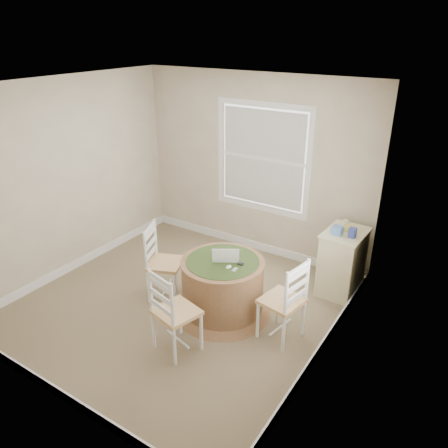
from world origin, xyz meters
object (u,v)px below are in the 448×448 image
Objects in this scene: chair_left at (165,263)px; corner_chest at (342,262)px; laptop at (226,258)px; chair_near at (176,311)px; chair_right at (282,300)px; round_table at (223,284)px.

chair_left is 2.22m from corner_chest.
chair_near is at bearing 54.18° from laptop.
chair_left is 0.84m from laptop.
chair_right is at bearing 141.03° from laptop.
laptop is (0.79, 0.15, 0.25)m from chair_left.
corner_chest is at bearing -163.39° from laptop.
round_table is 1.21× the size of chair_left.
chair_left is at bearing -142.04° from corner_chest.
chair_near is 1.00× the size of chair_right.
chair_right is at bearing -110.04° from chair_left.
corner_chest is at bearing -103.18° from chair_near.
laptop is at bearing 69.69° from round_table.
chair_near is 1.12× the size of corner_chest.
laptop is 1.56m from corner_chest.
chair_left and chair_right have the same top height.
chair_near reaches higher than laptop.
round_table is 1.21× the size of chair_right.
chair_near is 2.40× the size of laptop.
chair_near reaches higher than round_table.
laptop is at bearing -78.95° from chair_near.
round_table is 0.34m from laptop.
chair_right reaches higher than corner_chest.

